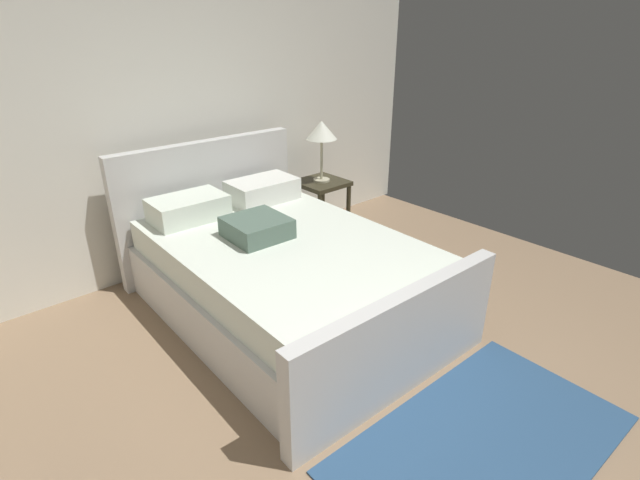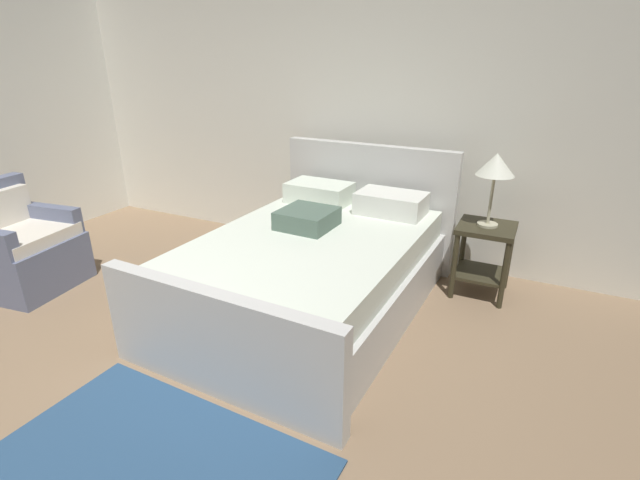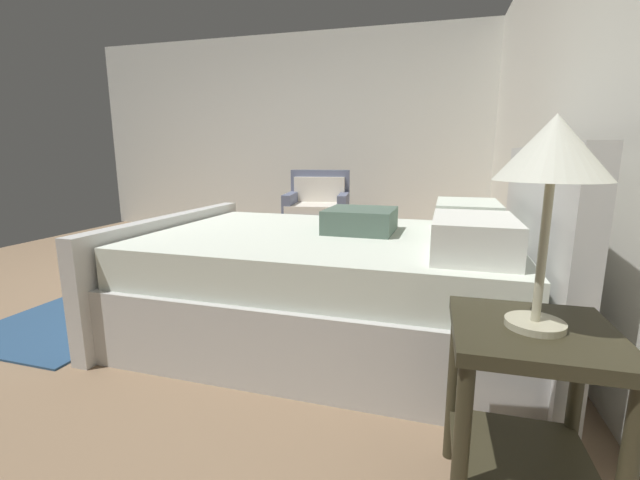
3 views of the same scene
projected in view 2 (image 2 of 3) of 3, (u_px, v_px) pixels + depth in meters
name	position (u px, v px, depth m)	size (l,w,h in m)	color
ground_plane	(122.00, 420.00, 2.53)	(6.02, 5.64, 0.02)	#896E53
wall_back	(338.00, 112.00, 4.42)	(6.14, 0.12, 2.71)	silver
bed	(315.00, 267.00, 3.55)	(1.71, 2.36, 1.12)	silver
nightstand_right	(484.00, 248.00, 3.73)	(0.44, 0.44, 0.60)	#302C1C
table_lamp_right	(496.00, 167.00, 3.48)	(0.29, 0.29, 0.58)	#B7B293
armchair	(19.00, 249.00, 3.87)	(0.82, 0.81, 0.90)	slate
area_rug	(156.00, 464.00, 2.24)	(1.64, 0.92, 0.01)	navy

